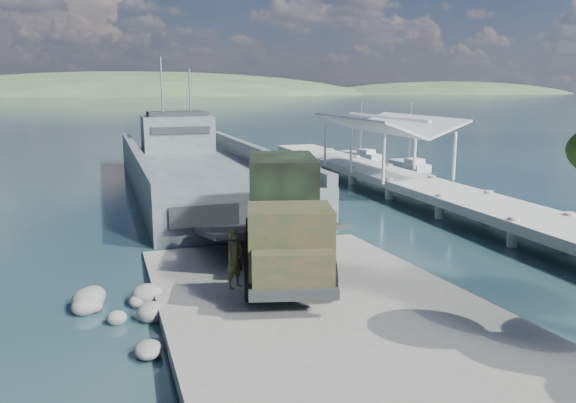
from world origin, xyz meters
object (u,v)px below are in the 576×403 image
at_px(military_truck, 284,216).
at_px(sailboat_near, 410,165).
at_px(sailboat_far, 361,156).
at_px(soldier, 235,270).
at_px(landing_craft, 198,177).
at_px(pier, 391,168).

xyz_separation_m(military_truck, sailboat_near, (19.90, 25.12, -2.21)).
distance_m(military_truck, sailboat_far, 38.47).
height_order(soldier, sailboat_near, sailboat_near).
bearing_deg(soldier, landing_craft, 47.97).
xyz_separation_m(pier, landing_craft, (-13.02, 5.02, -0.73)).
height_order(pier, soldier, pier).
xyz_separation_m(landing_craft, soldier, (-2.54, -23.57, 0.61)).
height_order(pier, military_truck, pier).
distance_m(pier, soldier, 24.21).
xyz_separation_m(pier, sailboat_near, (6.80, 9.06, -1.27)).
bearing_deg(military_truck, sailboat_near, 65.85).
xyz_separation_m(military_truck, soldier, (-2.46, -2.49, -1.05)).
distance_m(pier, sailboat_near, 11.40).
bearing_deg(sailboat_near, pier, -128.20).
bearing_deg(military_truck, sailboat_far, 74.62).
bearing_deg(pier, landing_craft, 158.90).
height_order(landing_craft, sailboat_far, landing_craft).
bearing_deg(sailboat_far, pier, -124.94).
relative_size(pier, sailboat_near, 7.19).
relative_size(pier, military_truck, 4.79).
height_order(landing_craft, sailboat_near, landing_craft).
xyz_separation_m(military_truck, sailboat_far, (18.98, 33.39, -2.21)).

